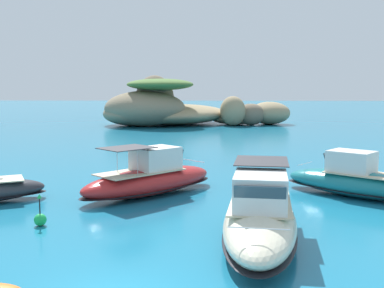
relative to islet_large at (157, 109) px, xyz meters
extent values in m
ellipsoid|color=#9E8966|center=(2.98, 2.47, -0.99)|extent=(24.39, 24.49, 3.32)
ellipsoid|color=#756651|center=(-0.31, -0.09, 1.40)|extent=(7.25, 6.97, 8.10)
ellipsoid|color=#84755B|center=(-1.67, -2.15, 0.16)|extent=(14.71, 12.90, 5.61)
ellipsoid|color=#84755B|center=(-3.66, -0.70, -0.74)|extent=(10.88, 12.66, 3.82)
ellipsoid|color=#517538|center=(0.78, -2.02, 3.96)|extent=(10.57, 9.60, 1.84)
ellipsoid|color=#9E8966|center=(18.69, 2.46, -0.76)|extent=(9.19, 9.22, 3.77)
ellipsoid|color=#9E8966|center=(12.36, -0.79, -0.27)|extent=(5.63, 5.77, 4.75)
ellipsoid|color=#9E8966|center=(12.73, 1.97, -1.67)|extent=(8.96, 7.33, 1.96)
ellipsoid|color=#756651|center=(15.40, 0.53, -0.89)|extent=(5.52, 5.13, 3.51)
ellipsoid|color=#84755B|center=(18.65, 3.78, -0.78)|extent=(5.04, 4.46, 3.74)
ellipsoid|color=beige|center=(10.57, -58.43, -1.83)|extent=(4.07, 9.93, 1.64)
ellipsoid|color=black|center=(10.57, -58.43, -2.20)|extent=(4.15, 10.13, 0.20)
cube|color=#C6B793|center=(10.66, -57.71, -1.13)|extent=(3.10, 5.57, 0.06)
cube|color=silver|center=(10.51, -58.91, -0.43)|extent=(2.35, 2.93, 1.35)
cube|color=#2D4756|center=(10.34, -60.27, -0.29)|extent=(1.90, 0.53, 0.72)
cylinder|color=silver|center=(10.10, -62.16, -0.95)|extent=(2.01, 0.29, 0.04)
cube|color=#333338|center=(10.78, -56.76, 0.41)|extent=(2.60, 3.15, 0.04)
cylinder|color=silver|center=(11.78, -56.88, -0.36)|extent=(0.03, 0.03, 1.54)
cylinder|color=silver|center=(9.77, -56.63, -0.36)|extent=(0.03, 0.03, 1.54)
ellipsoid|color=red|center=(5.05, -50.15, -1.87)|extent=(8.32, 8.46, 1.55)
ellipsoid|color=black|center=(5.05, -50.15, -2.22)|extent=(8.48, 8.63, 0.19)
cube|color=#C6B793|center=(4.58, -50.65, -1.21)|extent=(5.16, 5.23, 0.06)
cube|color=silver|center=(5.37, -49.83, -0.54)|extent=(3.15, 3.17, 1.28)
cube|color=#2D4756|center=(6.27, -48.89, -0.42)|extent=(1.48, 1.44, 0.68)
cylinder|color=silver|center=(7.53, -47.60, -1.03)|extent=(1.40, 1.36, 0.04)
cube|color=#333338|center=(3.94, -51.30, 0.25)|extent=(3.44, 3.45, 0.04)
cylinder|color=silver|center=(3.25, -50.63, -0.48)|extent=(0.03, 0.03, 1.46)
cylinder|color=silver|center=(4.63, -51.97, -0.48)|extent=(0.03, 0.03, 1.46)
ellipsoid|color=#19727A|center=(17.03, -50.23, -1.91)|extent=(8.34, 7.51, 1.47)
ellipsoid|color=black|center=(17.03, -50.23, -2.24)|extent=(8.50, 7.66, 0.18)
cube|color=#C6B793|center=(17.54, -50.64, -1.29)|extent=(5.08, 4.73, 0.06)
cube|color=silver|center=(16.70, -49.95, -0.65)|extent=(3.03, 2.95, 1.21)
cube|color=#2D4756|center=(15.75, -49.17, -0.53)|extent=(1.29, 1.48, 0.64)
cylinder|color=silver|center=(14.43, -48.08, -1.11)|extent=(1.18, 1.43, 0.04)
sphere|color=green|center=(0.87, -56.57, -2.37)|extent=(0.56, 0.56, 0.56)
cylinder|color=black|center=(0.87, -56.57, -1.87)|extent=(0.06, 0.06, 1.00)
cone|color=green|center=(0.87, -56.57, -1.27)|extent=(0.20, 0.20, 0.20)
camera|label=1|loc=(8.46, -77.14, 3.62)|focal=44.29mm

